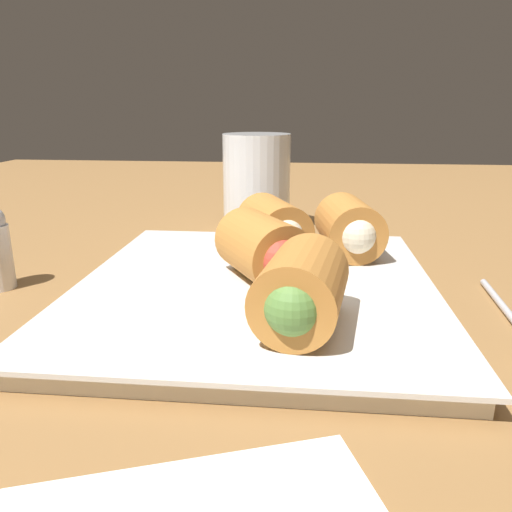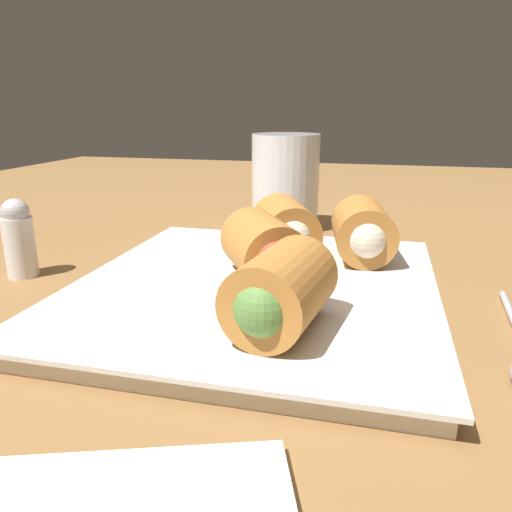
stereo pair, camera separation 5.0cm
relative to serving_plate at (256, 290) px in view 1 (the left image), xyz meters
The scene contains 7 objects.
table_surface 2.85cm from the serving_plate, 76.34° to the left, with size 180.00×140.00×2.00cm.
serving_plate is the anchor object (origin of this frame).
roll_front_left 3.19cm from the serving_plate, 99.39° to the right, with size 8.44×7.66×4.77cm.
roll_front_right 9.19cm from the serving_plate, 157.56° to the right, with size 8.11×5.80×4.77cm.
roll_back_left 10.76cm from the serving_plate, 44.82° to the right, with size 8.11×5.79×4.77cm.
roll_back_right 7.36cm from the serving_plate, ahead, with size 8.26×7.05×4.77cm.
drinking_glass 22.94cm from the serving_plate, ahead, with size 7.64×7.64×10.75cm.
Camera 1 is at (-34.75, -5.61, 15.92)cm, focal length 35.00 mm.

